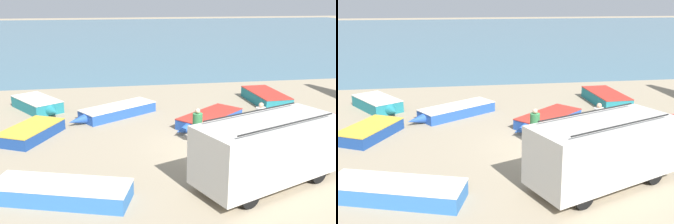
% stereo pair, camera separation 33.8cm
% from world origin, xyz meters
% --- Properties ---
extents(ground_plane, '(200.00, 200.00, 0.00)m').
position_xyz_m(ground_plane, '(0.00, 0.00, 0.00)').
color(ground_plane, gray).
extents(sea_water, '(120.00, 80.00, 0.01)m').
position_xyz_m(sea_water, '(0.00, 52.00, 0.00)').
color(sea_water, '#477084').
rests_on(sea_water, ground_plane).
extents(parked_van, '(5.52, 3.82, 2.38)m').
position_xyz_m(parked_van, '(0.66, -3.70, 1.24)').
color(parked_van, beige).
rests_on(parked_van, ground_plane).
extents(fishing_rowboat_0, '(4.07, 3.65, 0.53)m').
position_xyz_m(fishing_rowboat_0, '(0.44, 2.81, 0.27)').
color(fishing_rowboat_0, '#234CA3').
rests_on(fishing_rowboat_0, ground_plane).
extents(fishing_rowboat_2, '(1.78, 4.52, 0.65)m').
position_xyz_m(fishing_rowboat_2, '(4.84, 6.33, 0.33)').
color(fishing_rowboat_2, '#1E757F').
rests_on(fishing_rowboat_2, ground_plane).
extents(fishing_rowboat_3, '(5.29, 2.62, 0.57)m').
position_xyz_m(fishing_rowboat_3, '(-6.25, -3.68, 0.29)').
color(fishing_rowboat_3, '#2D66AD').
rests_on(fishing_rowboat_3, ground_plane).
extents(fishing_rowboat_4, '(2.83, 3.79, 0.54)m').
position_xyz_m(fishing_rowboat_4, '(-7.88, 2.33, 0.27)').
color(fishing_rowboat_4, navy).
rests_on(fishing_rowboat_4, ground_plane).
extents(fishing_rowboat_5, '(3.12, 3.88, 0.65)m').
position_xyz_m(fishing_rowboat_5, '(-8.27, 6.81, 0.32)').
color(fishing_rowboat_5, '#1E757F').
rests_on(fishing_rowboat_5, ground_plane).
extents(fishing_rowboat_6, '(4.67, 3.49, 0.56)m').
position_xyz_m(fishing_rowboat_6, '(-4.05, 4.90, 0.28)').
color(fishing_rowboat_6, '#234CA3').
rests_on(fishing_rowboat_6, ground_plane).
extents(fisherman_0, '(0.42, 0.42, 1.59)m').
position_xyz_m(fisherman_0, '(-0.78, 0.24, 0.95)').
color(fisherman_0, '#5B564C').
rests_on(fisherman_0, ground_plane).
extents(fisherman_2, '(0.44, 0.44, 1.67)m').
position_xyz_m(fisherman_2, '(2.12, 0.45, 1.00)').
color(fisherman_2, navy).
rests_on(fisherman_2, ground_plane).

